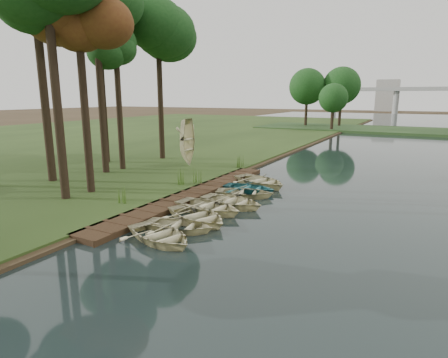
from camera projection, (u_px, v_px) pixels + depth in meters
The scene contains 24 objects.
ground at pixel (217, 201), 20.73m from camera, with size 300.00×300.00×0.00m, color #3D2F1D.
boardwalk at pixel (192, 195), 21.44m from camera, with size 1.60×16.00×0.30m, color #342314.
peninsula at pixel (413, 131), 59.93m from camera, with size 50.00×14.00×0.45m, color #29451E.
far_trees at pixel (394, 92), 60.14m from camera, with size 45.60×5.60×8.80m.
bridge at pixel (440, 92), 116.60m from camera, with size 95.90×4.00×8.60m.
building_b at pixel (387, 95), 146.34m from camera, with size 8.00×8.00×12.00m, color #A5A5A0.
rowboat_0 at pixel (160, 233), 14.73m from camera, with size 2.41×3.37×0.70m, color beige.
rowboat_1 at pixel (179, 224), 15.93m from camera, with size 2.18×3.05×0.63m, color beige.
rowboat_2 at pixel (197, 214), 17.07m from camera, with size 2.56×3.58×0.74m, color beige.
rowboat_3 at pixel (208, 205), 18.45m from camera, with size 2.60×3.64×0.75m, color beige.
rowboat_4 at pixel (232, 200), 19.43m from camera, with size 2.51×3.52×0.73m, color beige.
rowboat_5 at pixel (245, 191), 21.29m from camera, with size 2.34×3.27×0.68m, color beige.
rowboat_6 at pixel (249, 187), 22.42m from camera, with size 2.25×3.15×0.65m, color teal.
rowboat_7 at pixel (260, 180), 23.89m from camera, with size 2.84×3.98×0.82m, color beige.
stored_rowboat at pixel (188, 161), 29.55m from camera, with size 2.65×3.70×0.77m, color beige.
tree_2 at pixel (78, 21), 19.60m from camera, with size 4.00×4.00×11.10m.
tree_3 at pixel (95, 4), 24.72m from camera, with size 4.49×4.49×13.41m.
tree_4 at pixel (116, 46), 26.52m from camera, with size 3.68×3.68×10.59m.
tree_5 at pixel (97, 10), 28.87m from camera, with size 5.60×5.60×14.35m.
tree_6 at pixel (158, 28), 30.91m from camera, with size 5.08×5.08×13.14m.
reeds_0 at pixel (124, 194), 19.19m from camera, with size 0.60×0.60×0.93m, color #3F661E.
reeds_1 at pixel (199, 176), 23.75m from camera, with size 0.60×0.60×0.86m, color #3F661E.
reeds_2 at pixel (182, 177), 23.23m from camera, with size 0.60×0.60×0.97m, color #3F661E.
reeds_3 at pixel (241, 161), 29.00m from camera, with size 0.60×0.60×0.97m, color #3F661E.
Camera 1 is at (9.84, -17.39, 5.67)m, focal length 30.00 mm.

